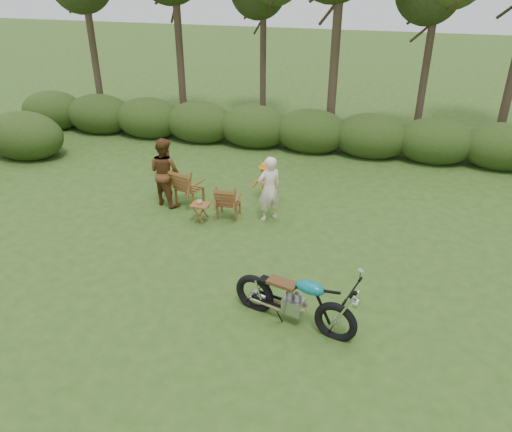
% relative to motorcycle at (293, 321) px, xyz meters
% --- Properties ---
extents(ground, '(80.00, 80.00, 0.00)m').
position_rel_motorcycle_xyz_m(ground, '(-1.15, 0.09, 0.00)').
color(ground, '#2C4617').
rests_on(ground, ground).
extents(tree_line, '(22.52, 11.62, 8.14)m').
position_rel_motorcycle_xyz_m(tree_line, '(-0.65, 9.82, 3.81)').
color(tree_line, '#3A2C1F').
rests_on(tree_line, ground).
extents(motorcycle, '(2.43, 1.45, 1.30)m').
position_rel_motorcycle_xyz_m(motorcycle, '(0.00, 0.00, 0.00)').
color(motorcycle, '#0EB8BD').
rests_on(motorcycle, ground).
extents(lawn_chair_right, '(0.64, 0.64, 0.89)m').
position_rel_motorcycle_xyz_m(lawn_chair_right, '(-2.38, 3.64, 0.00)').
color(lawn_chair_right, brown).
rests_on(lawn_chair_right, ground).
extents(lawn_chair_left, '(0.86, 0.86, 1.03)m').
position_rel_motorcycle_xyz_m(lawn_chair_left, '(-3.63, 4.13, 0.00)').
color(lawn_chair_left, brown).
rests_on(lawn_chair_left, ground).
extents(side_table, '(0.49, 0.42, 0.48)m').
position_rel_motorcycle_xyz_m(side_table, '(-2.98, 3.21, 0.24)').
color(side_table, brown).
rests_on(side_table, ground).
extents(cup, '(0.17, 0.17, 0.11)m').
position_rel_motorcycle_xyz_m(cup, '(-3.00, 3.24, 0.53)').
color(cup, beige).
rests_on(cup, side_table).
extents(adult_a, '(0.73, 0.70, 1.69)m').
position_rel_motorcycle_xyz_m(adult_a, '(-1.35, 3.75, 0.00)').
color(adult_a, '#F1DAC7').
rests_on(adult_a, ground).
extents(adult_b, '(1.08, 0.96, 1.83)m').
position_rel_motorcycle_xyz_m(adult_b, '(-4.21, 3.94, 0.00)').
color(adult_b, brown).
rests_on(adult_b, ground).
extents(child, '(0.80, 0.59, 1.10)m').
position_rel_motorcycle_xyz_m(child, '(-1.71, 4.84, 0.00)').
color(child, orange).
rests_on(child, ground).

